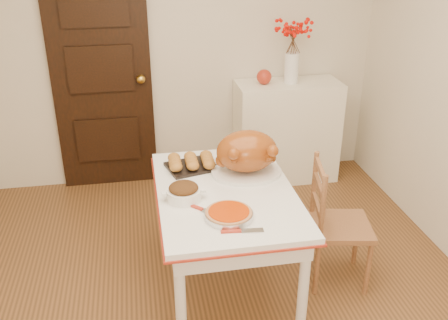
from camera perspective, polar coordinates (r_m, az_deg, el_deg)
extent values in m
cube|color=#4C311A|center=(3.28, -0.33, -17.38)|extent=(3.50, 4.00, 0.00)
cube|color=beige|center=(4.50, -4.92, 12.77)|extent=(3.50, 0.00, 2.50)
cube|color=black|center=(4.51, -13.77, 9.30)|extent=(0.85, 0.06, 2.06)
cube|color=white|center=(4.70, 7.11, 3.24)|extent=(0.94, 0.42, 0.94)
sphere|color=#A82A18|center=(4.47, 4.59, 9.42)|extent=(0.13, 0.13, 0.13)
cylinder|color=#B62F00|center=(2.78, 0.55, -6.09)|extent=(0.29, 0.29, 0.06)
cylinder|color=white|center=(3.48, 0.31, 1.24)|extent=(0.08, 0.08, 0.11)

